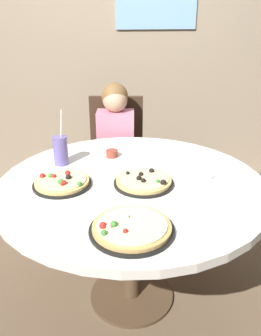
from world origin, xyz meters
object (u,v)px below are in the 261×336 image
Objects in this scene: pizza_cheese at (62,182)px; pizza_pepperoni at (131,228)px; plate_small at (197,173)px; chair_wooden at (116,154)px; dining_table at (132,196)px; diner_child at (116,169)px; soda_cup at (61,150)px; pizza_veggie at (144,181)px; sauce_bowl at (112,153)px.

pizza_cheese and pizza_pepperoni have the same top height.
chair_wooden is at bearing 110.76° from plate_small.
dining_table is at bearing -173.99° from plate_small.
dining_table is 0.77m from diner_child.
pizza_cheese is at bearing -87.38° from soda_cup.
diner_child is 0.87m from pizza_cheese.
pizza_cheese is at bearing 173.82° from pizza_veggie.
chair_wooden reaches higher than pizza_veggie.
soda_cup is at bearing -125.82° from diner_child.
soda_cup reaches higher than chair_wooden.
pizza_pepperoni is (-0.06, -0.44, 0.10)m from dining_table.
diner_child is at bearing 90.80° from dining_table.
soda_cup is at bearing -119.20° from chair_wooden.
pizza_veggie is (0.04, -0.97, 0.24)m from chair_wooden.
diner_child reaches higher than soda_cup.
dining_table is 19.14× the size of sauce_bowl.
sauce_bowl is at bearing 13.45° from soda_cup.
chair_wooden reaches higher than pizza_pepperoni.
chair_wooden reaches higher than dining_table.
dining_table is at bearing 81.59° from pizza_pepperoni.
diner_child is (-0.01, 0.75, -0.18)m from dining_table.
soda_cup reaches higher than pizza_cheese.
pizza_pepperoni is at bearing -98.41° from dining_table.
pizza_veggie is 0.41m from pizza_pepperoni.
plate_small is at bearing -69.24° from chair_wooden.
plate_small is (0.69, 0.04, -0.01)m from pizza_cheese.
pizza_cheese is at bearing -114.04° from diner_child.
pizza_veggie is at bearing -87.60° from chair_wooden.
pizza_cheese is (-0.36, -0.93, 0.24)m from chair_wooden.
plate_small is (0.35, 0.04, 0.09)m from dining_table.
pizza_cheese is (-0.34, -0.00, 0.10)m from dining_table.
soda_cup is at bearing 142.74° from pizza_veggie.
pizza_cheese is at bearing 122.58° from pizza_pepperoni.
soda_cup is at bearing 161.91° from plate_small.
chair_wooden reaches higher than pizza_cheese.
sauce_bowl is at bearing -98.16° from diner_child.
soda_cup is (-0.36, 0.27, 0.17)m from dining_table.
pizza_pepperoni is (0.28, -0.44, -0.00)m from pizza_cheese.
diner_child reaches higher than pizza_cheese.
pizza_pepperoni is at bearing -131.18° from plate_small.
pizza_cheese reaches higher than dining_table.
chair_wooden is 1.00m from pizza_veggie.
dining_table is 0.94m from chair_wooden.
chair_wooden is 2.84× the size of pizza_pepperoni.
plate_small is at bearing 6.01° from dining_table.
soda_cup is 4.40× the size of sauce_bowl.
chair_wooden is at bearing 92.40° from pizza_veggie.
chair_wooden is 1.02m from pizza_cheese.
plate_small is at bearing 3.10° from pizza_cheese.
soda_cup is at bearing 143.07° from dining_table.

